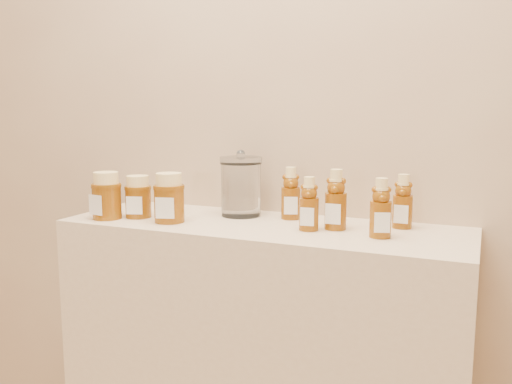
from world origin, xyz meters
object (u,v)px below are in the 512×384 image
at_px(bear_bottle_front_left, 309,200).
at_px(bear_bottle_back_left, 291,190).
at_px(honey_jar_left, 138,197).
at_px(glass_canister, 241,184).
at_px(display_table, 262,367).

bearing_deg(bear_bottle_front_left, bear_bottle_back_left, 120.04).
bearing_deg(bear_bottle_back_left, honey_jar_left, 179.58).
xyz_separation_m(honey_jar_left, glass_canister, (0.29, 0.15, 0.04)).
xyz_separation_m(bear_bottle_front_left, honey_jar_left, (-0.55, -0.03, -0.02)).
xyz_separation_m(display_table, glass_canister, (-0.11, 0.09, 0.55)).
xyz_separation_m(bear_bottle_back_left, glass_canister, (-0.16, -0.02, 0.01)).
distance_m(display_table, bear_bottle_front_left, 0.56).
distance_m(bear_bottle_front_left, glass_canister, 0.29).
relative_size(bear_bottle_front_left, honey_jar_left, 1.30).
height_order(bear_bottle_back_left, honey_jar_left, bear_bottle_back_left).
relative_size(bear_bottle_front_left, glass_canister, 0.84).
bearing_deg(honey_jar_left, bear_bottle_back_left, 2.46).
bearing_deg(bear_bottle_front_left, display_table, 163.89).
height_order(display_table, bear_bottle_back_left, bear_bottle_back_left).
height_order(bear_bottle_front_left, glass_canister, glass_canister).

